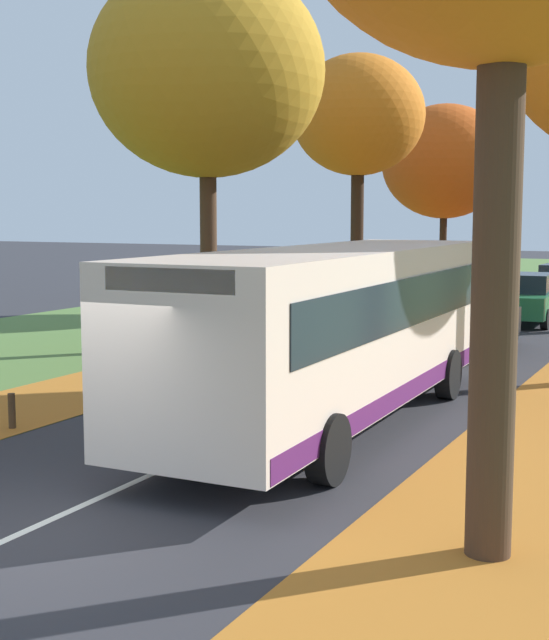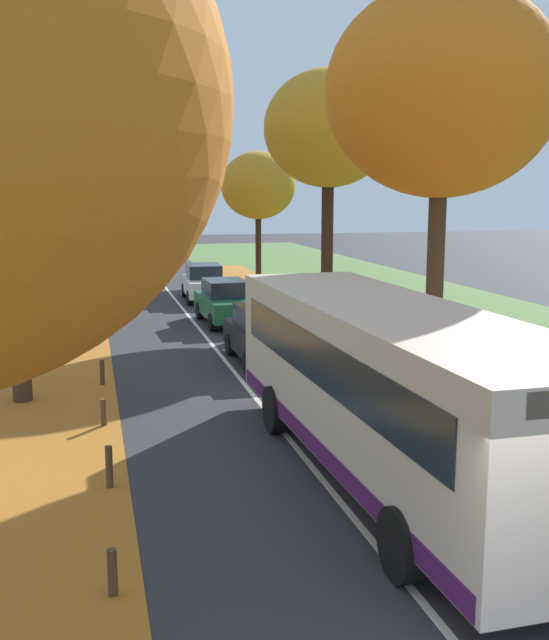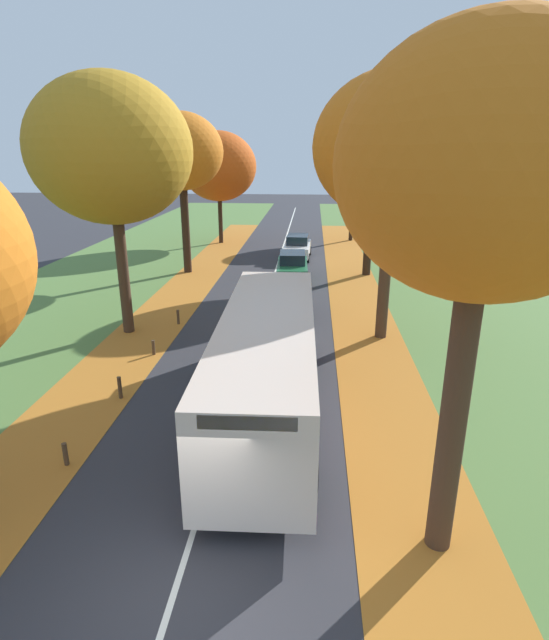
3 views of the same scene
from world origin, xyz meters
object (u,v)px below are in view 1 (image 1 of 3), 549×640
at_px(bus, 336,325).
at_px(bollard_sixth, 289,335).
at_px(tree_left_near, 207,71).
at_px(tree_left_far, 445,162).
at_px(car_green_following, 527,299).
at_px(bollard_fourth, 137,375).
at_px(bollard_fifth, 223,354).
at_px(bollard_third, 12,411).
at_px(car_black_lead, 472,320).
at_px(tree_left_mid, 358,116).

bearing_deg(bus, bollard_sixth, 121.24).
bearing_deg(bus, tree_left_near, 134.64).
xyz_separation_m(tree_left_far, bollard_sixth, (1.65, -19.95, -5.64)).
bearing_deg(bollard_sixth, tree_left_near, -150.17).
distance_m(tree_left_near, car_green_following, 12.93).
height_order(bollard_fourth, car_green_following, car_green_following).
distance_m(bollard_fourth, bus, 4.84).
distance_m(bollard_sixth, car_green_following, 9.37).
bearing_deg(bollard_fifth, bollard_sixth, 89.43).
xyz_separation_m(tree_left_far, bus, (6.24, -27.52, -4.27)).
xyz_separation_m(bollard_third, bus, (4.66, 2.74, 1.40)).
height_order(tree_left_far, bus, tree_left_far).
height_order(tree_left_near, bollard_fifth, tree_left_near).
bearing_deg(bollard_third, bollard_fourth, 89.04).
height_order(bollard_fourth, bollard_sixth, bollard_fourth).
height_order(tree_left_near, bollard_fourth, tree_left_near).
distance_m(bollard_third, bollard_sixth, 10.30).
xyz_separation_m(bollard_third, car_black_lead, (4.65, 11.73, 0.51)).
relative_size(bollard_fourth, bollard_fifth, 1.25).
xyz_separation_m(bollard_fourth, car_black_lead, (4.59, 8.29, 0.45)).
bearing_deg(car_green_following, tree_left_near, -125.25).
relative_size(tree_left_mid, tree_left_far, 1.08).
bearing_deg(tree_left_mid, bollard_fifth, -81.83).
relative_size(bollard_third, bus, 0.06).
bearing_deg(bollard_third, tree_left_mid, 95.28).
distance_m(bus, car_black_lead, 9.03).
bearing_deg(bollard_sixth, car_black_lead, 17.29).
distance_m(tree_left_mid, tree_left_far, 10.35).
distance_m(bollard_sixth, bus, 8.95).
height_order(tree_left_far, bollard_fourth, tree_left_far).
relative_size(bollard_third, bollard_fourth, 0.83).
bearing_deg(car_green_following, bollard_third, -104.36).
relative_size(bollard_third, bollard_sixth, 0.91).
distance_m(tree_left_mid, bollard_fourth, 17.95).
xyz_separation_m(tree_left_mid, car_black_lead, (6.49, -8.24, -6.27)).
xyz_separation_m(bollard_sixth, car_green_following, (4.65, 8.12, 0.49)).
relative_size(bollard_fourth, bollard_sixth, 1.10).
bearing_deg(tree_left_near, tree_left_far, 89.49).
xyz_separation_m(tree_left_near, bollard_third, (1.77, -9.25, -6.91)).
height_order(tree_left_far, car_green_following, tree_left_far).
xyz_separation_m(tree_left_near, bollard_sixth, (1.84, 1.05, -6.88)).
bearing_deg(bus, bollard_third, -149.52).
bearing_deg(bollard_fifth, tree_left_far, 93.96).
height_order(tree_left_far, bollard_fifth, tree_left_far).
bearing_deg(bollard_fifth, car_green_following, 67.95).
xyz_separation_m(bollard_fifth, bus, (4.62, -4.13, 1.41)).
distance_m(bollard_fifth, car_black_lead, 6.72).
distance_m(tree_left_mid, car_black_lead, 12.22).
distance_m(bollard_fourth, car_green_following, 15.70).
height_order(bollard_third, bollard_fourth, bollard_fourth).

